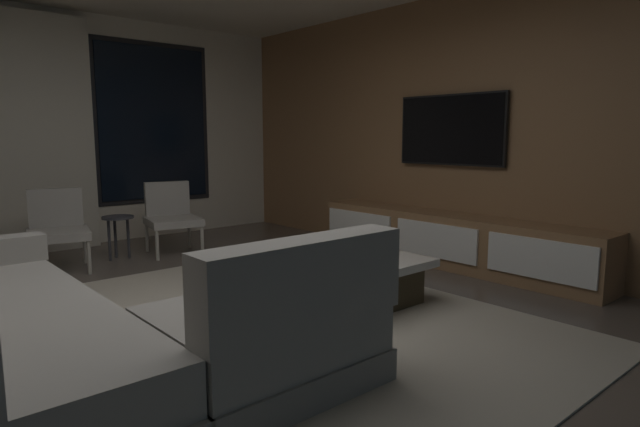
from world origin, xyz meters
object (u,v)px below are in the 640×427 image
Objects in this scene: sectional_couch at (76,334)px; mounted_tv at (451,130)px; accent_chair_near_window at (171,214)px; side_stool at (118,224)px; coffee_table at (333,279)px; accent_chair_by_curtain at (57,225)px; media_console at (453,242)px; book_stack_on_coffee_table at (316,251)px.

mounted_tv reaches higher than sectional_couch.
accent_chair_near_window reaches higher than side_stool.
accent_chair_near_window is at bearing -4.59° from side_stool.
sectional_couch is at bearing -173.08° from mounted_tv.
coffee_table is 2.21m from mounted_tv.
mounted_tv is (1.97, -2.26, 0.92)m from accent_chair_near_window.
accent_chair_by_curtain is (0.65, 2.72, 0.14)m from sectional_couch.
mounted_tv is at bearing 6.92° from sectional_couch.
accent_chair_near_window is at bearing 92.59° from coffee_table.
accent_chair_near_window is at bearing 126.03° from media_console.
accent_chair_near_window is (-0.04, 2.41, 0.03)m from book_stack_on_coffee_table.
side_stool is at bearing 175.41° from accent_chair_near_window.
accent_chair_near_window is (-0.11, 2.53, 0.25)m from coffee_table.
side_stool is (-0.62, 2.46, -0.03)m from book_stack_on_coffee_table.
sectional_couch is 1.90m from book_stack_on_coffee_table.
side_stool is at bearing 65.68° from sectional_couch.
side_stool is at bearing 104.15° from book_stack_on_coffee_table.
media_console reaches higher than book_stack_on_coffee_table.
media_console is at bearing -1.65° from book_stack_on_coffee_table.
side_stool is 3.45m from media_console.
mounted_tv reaches higher than coffee_table.
book_stack_on_coffee_table is at bearing 9.51° from sectional_couch.
mounted_tv is at bearing -35.61° from accent_chair_by_curtain.
mounted_tv is (3.15, -2.26, 0.92)m from accent_chair_by_curtain.
accent_chair_by_curtain reaches higher than media_console.
side_stool is (1.25, 2.77, 0.08)m from sectional_couch.
side_stool is 0.37× the size of mounted_tv.
coffee_table is at bearing -62.83° from accent_chair_by_curtain.
book_stack_on_coffee_table is 0.24× the size of mounted_tv.
accent_chair_by_curtain is (-1.18, -0.01, 0.00)m from accent_chair_near_window.
mounted_tv is (0.18, 0.20, 1.10)m from media_console.
accent_chair_near_window reaches higher than coffee_table.
mounted_tv is at bearing -48.95° from accent_chair_near_window.
sectional_couch reaches higher than side_stool.
coffee_table is 2.54m from accent_chair_near_window.
mounted_tv reaches higher than accent_chair_by_curtain.
accent_chair_near_window is 1.18m from accent_chair_by_curtain.
accent_chair_by_curtain is at bearing 144.39° from mounted_tv.
accent_chair_near_window is at bearing 131.05° from mounted_tv.
coffee_table is 2.67m from side_stool.
media_console is at bearing -46.63° from side_stool.
accent_chair_by_curtain is 3.98m from mounted_tv.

